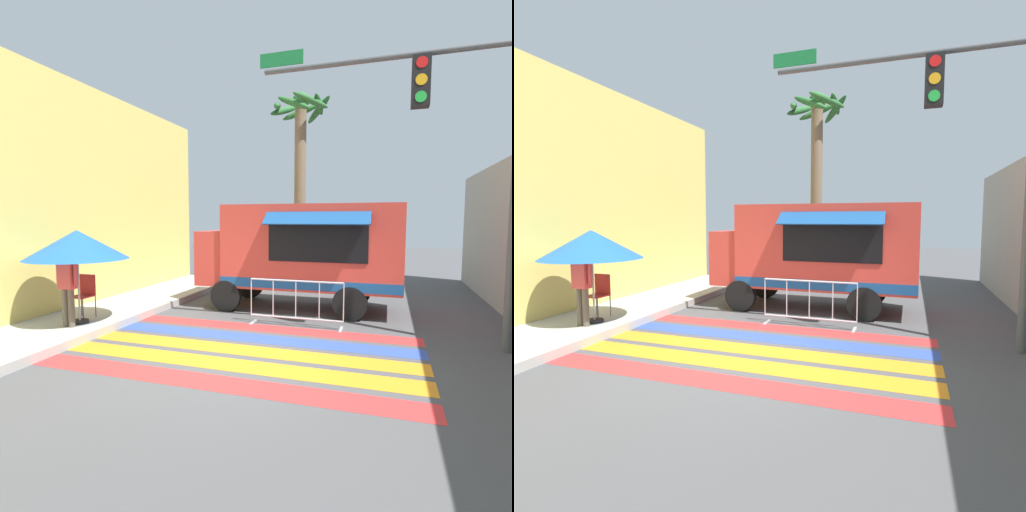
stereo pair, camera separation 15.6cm
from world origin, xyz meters
TOP-DOWN VIEW (x-y plane):
  - ground_plane at (0.00, 0.00)m, footprint 60.00×60.00m
  - sidewalk_left at (-5.25, 0.00)m, footprint 4.40×16.00m
  - building_left_facade at (-5.20, 0.00)m, footprint 0.25×16.00m
  - crosswalk_painted at (0.00, 0.43)m, footprint 6.40×3.60m
  - food_truck at (0.19, 4.19)m, footprint 5.28×2.49m
  - traffic_signal_pole at (3.60, 1.88)m, footprint 4.78×0.29m
  - patio_umbrella at (-3.77, 0.52)m, footprint 2.12×2.12m
  - folding_chair at (-4.01, 0.97)m, footprint 0.42×0.42m
  - vendor_person at (-3.76, 0.21)m, footprint 0.53×0.22m
  - barricade_front at (0.55, 2.34)m, footprint 2.13×0.44m
  - palm_tree at (-0.63, 8.07)m, footprint 2.27×2.20m

SIDE VIEW (x-z plane):
  - ground_plane at x=0.00m, z-range 0.00..0.00m
  - crosswalk_painted at x=0.00m, z-range 0.00..0.01m
  - sidewalk_left at x=-5.25m, z-range 0.00..0.17m
  - barricade_front at x=0.55m, z-range 0.00..1.05m
  - folding_chair at x=-4.01m, z-range 0.28..1.25m
  - vendor_person at x=-3.76m, z-range 0.29..1.99m
  - food_truck at x=0.19m, z-range 0.22..2.99m
  - patio_umbrella at x=-3.77m, z-range 0.86..2.85m
  - building_left_facade at x=-5.20m, z-range 0.00..5.88m
  - traffic_signal_pole at x=3.60m, z-range 1.05..6.99m
  - palm_tree at x=-0.63m, z-range 1.13..8.00m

